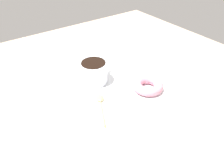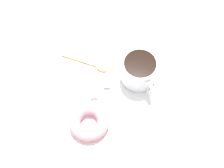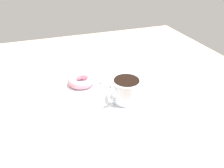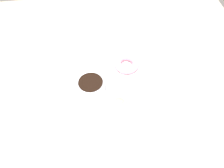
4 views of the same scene
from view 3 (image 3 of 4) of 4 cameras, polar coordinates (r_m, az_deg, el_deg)
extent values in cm
cube|color=tan|center=(78.98, -1.09, -1.71)|extent=(120.00, 120.00, 2.00)
cube|color=white|center=(77.63, 0.00, -1.35)|extent=(34.14, 34.14, 0.30)
cylinder|color=silver|center=(70.53, 3.73, -1.53)|extent=(9.38, 9.38, 7.23)
cylinder|color=black|center=(68.71, 3.83, 0.85)|extent=(8.18, 8.18, 0.60)
torus|color=silver|center=(67.80, 0.47, -2.98)|extent=(4.98, 2.43, 4.95)
torus|color=pink|center=(80.44, -8.02, 0.96)|extent=(9.97, 9.97, 2.95)
ellipsoid|color=#D8B772|center=(80.70, 3.64, 0.49)|extent=(3.75, 4.29, 0.90)
cylinder|color=#D8B772|center=(86.53, 3.96, 2.66)|extent=(5.42, 10.19, 0.56)
cube|color=white|center=(80.59, -2.39, 0.84)|extent=(1.76, 1.76, 1.76)
cube|color=white|center=(78.11, 0.28, -0.23)|extent=(1.75, 1.75, 1.75)
camera|label=1|loc=(1.21, 9.17, 32.32)|focal=35.00mm
camera|label=2|loc=(0.75, -47.60, 50.82)|focal=50.00mm
camera|label=4|loc=(0.90, 41.04, 39.90)|focal=35.00mm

